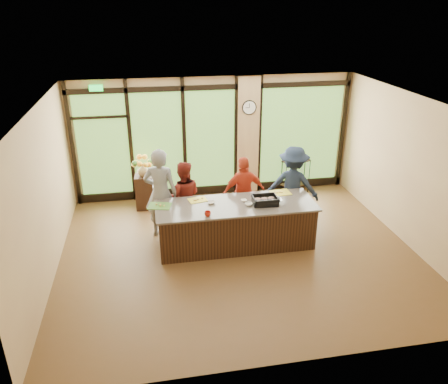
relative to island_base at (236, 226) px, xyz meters
name	(u,v)px	position (x,y,z in m)	size (l,w,h in m)	color
floor	(238,252)	(0.00, -0.30, -0.44)	(7.00, 7.00, 0.00)	brown
ceiling	(241,104)	(0.00, -0.30, 2.56)	(7.00, 7.00, 0.00)	white
back_wall	(214,137)	(0.00, 2.70, 1.06)	(7.00, 7.00, 0.00)	tan
left_wall	(44,197)	(-3.50, -0.30, 1.06)	(6.00, 6.00, 0.00)	tan
right_wall	(410,171)	(3.50, -0.30, 1.06)	(6.00, 6.00, 0.00)	tan
window_wall	(221,142)	(0.16, 2.65, 0.95)	(6.90, 0.12, 3.00)	tan
island_base	(236,226)	(0.00, 0.00, 0.00)	(3.10, 1.00, 0.88)	#321D10
countertop	(236,205)	(0.00, 0.00, 0.46)	(3.20, 1.10, 0.04)	#6E665B
wall_clock	(249,107)	(0.85, 2.57, 1.81)	(0.36, 0.04, 0.36)	black
cook_left	(161,194)	(-1.45, 0.67, 0.53)	(0.71, 0.47, 1.95)	slate
cook_midleft	(184,197)	(-0.97, 0.82, 0.35)	(0.77, 0.60, 1.59)	maroon
cook_midright	(244,193)	(0.33, 0.75, 0.37)	(0.95, 0.40, 1.63)	#B5351B
cook_right	(293,185)	(1.45, 0.79, 0.45)	(1.15, 0.66, 1.78)	#1B263B
roasting_pan	(265,202)	(0.58, -0.08, 0.52)	(0.49, 0.38, 0.09)	black
mixing_bowl	(273,201)	(0.76, -0.04, 0.52)	(0.32, 0.32, 0.08)	silver
cutting_board_left	(160,206)	(-1.50, 0.18, 0.49)	(0.44, 0.33, 0.01)	#508E33
cutting_board_center	(198,200)	(-0.73, 0.33, 0.49)	(0.36, 0.27, 0.01)	yellow
cutting_board_right	(280,193)	(1.04, 0.38, 0.49)	(0.41, 0.31, 0.01)	yellow
prep_bowl_near	(211,203)	(-0.48, 0.12, 0.50)	(0.14, 0.14, 0.04)	white
prep_bowl_mid	(249,204)	(0.24, -0.09, 0.50)	(0.15, 0.15, 0.05)	white
prep_bowl_far	(244,200)	(0.19, 0.12, 0.49)	(0.12, 0.12, 0.03)	white
red_ramekin	(208,214)	(-0.63, -0.41, 0.53)	(0.12, 0.12, 0.10)	#B12211
flower_stand	(145,192)	(-1.80, 2.11, -0.02)	(0.42, 0.42, 0.83)	#321D10
flower_vase	(143,170)	(-1.80, 2.11, 0.54)	(0.28, 0.28, 0.29)	olive
bar_cart	(296,171)	(2.11, 2.45, 0.12)	(0.79, 0.64, 0.94)	#321D10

